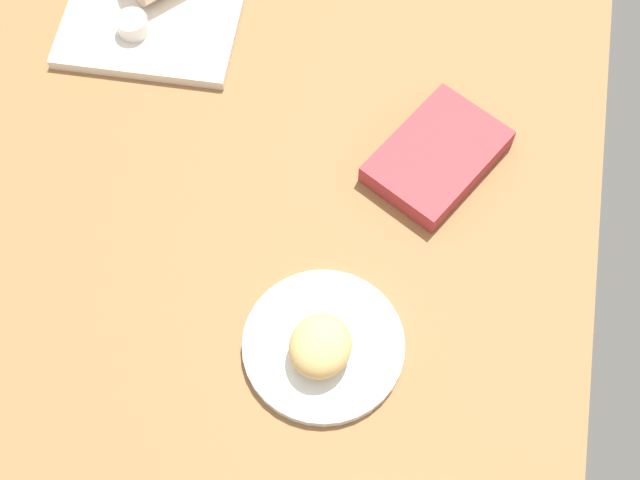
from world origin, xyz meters
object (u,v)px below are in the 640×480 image
(scone_pastry, at_px, (320,346))
(book_stack, at_px, (437,156))
(round_plate, at_px, (323,346))
(sauce_cup, at_px, (132,25))
(square_plate, at_px, (156,7))

(scone_pastry, distance_m, book_stack, 0.32)
(round_plate, bearing_deg, book_stack, 160.81)
(scone_pastry, bearing_deg, sauce_cup, -140.55)
(scone_pastry, relative_size, square_plate, 0.32)
(round_plate, bearing_deg, scone_pastry, -4.55)
(sauce_cup, xyz_separation_m, book_stack, (0.13, 0.46, -0.01))
(sauce_cup, relative_size, book_stack, 0.21)
(round_plate, height_order, book_stack, book_stack)
(round_plate, height_order, square_plate, square_plate)
(square_plate, height_order, sauce_cup, sauce_cup)
(scone_pastry, relative_size, sauce_cup, 1.83)
(square_plate, bearing_deg, scone_pastry, 34.91)
(sauce_cup, height_order, book_stack, sauce_cup)
(scone_pastry, xyz_separation_m, book_stack, (-0.30, 0.10, -0.02))
(square_plate, bearing_deg, round_plate, 35.75)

